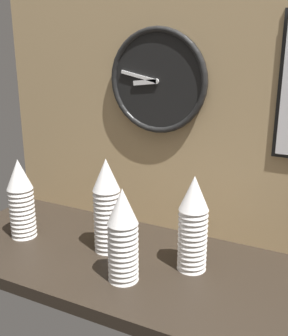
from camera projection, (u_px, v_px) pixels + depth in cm
name	position (u px, v px, depth cm)	size (l,w,h in cm)	color
ground_plane	(174.00, 274.00, 129.33)	(160.00, 56.00, 4.00)	black
wall_tiled_back	(210.00, 86.00, 135.24)	(160.00, 3.00, 105.00)	tan
cup_stack_far_left	(21.00, 199.00, 145.61)	(8.93, 8.93, 28.31)	white
cup_stack_center_right	(193.00, 224.00, 124.56)	(8.93, 8.93, 29.93)	white
cup_stack_center	(123.00, 235.00, 119.07)	(8.93, 8.93, 28.31)	white
cup_stack_center_left	(107.00, 206.00, 135.51)	(8.93, 8.93, 31.55)	white
wall_clock	(157.00, 81.00, 139.72)	(35.00, 2.70, 35.00)	black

